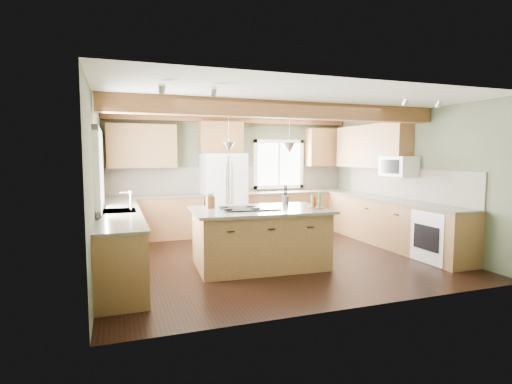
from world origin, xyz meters
name	(u,v)px	position (x,y,z in m)	size (l,w,h in m)	color
floor	(272,257)	(0.00, 0.00, 0.00)	(5.60, 5.60, 0.00)	black
ceiling	(272,105)	(0.00, 0.00, 2.60)	(5.60, 5.60, 0.00)	silver
wall_back	(232,175)	(0.00, 2.50, 1.30)	(5.60, 5.60, 0.00)	#4B563D
wall_left	(96,186)	(-2.80, 0.00, 1.30)	(5.00, 5.00, 0.00)	#4B563D
wall_right	(406,179)	(2.80, 0.00, 1.30)	(5.00, 5.00, 0.00)	#4B563D
ceiling_beam	(284,110)	(0.00, -0.47, 2.47)	(5.55, 0.26, 0.26)	#5B301A
soffit_trim	(233,121)	(0.00, 2.40, 2.54)	(5.55, 0.20, 0.10)	#5B301A
backsplash_back	(232,179)	(0.00, 2.48, 1.21)	(5.58, 0.03, 0.58)	brown
backsplash_right	(403,183)	(2.78, 0.05, 1.21)	(0.03, 3.70, 0.58)	brown
base_cab_back_left	(154,218)	(-1.79, 2.20, 0.44)	(2.02, 0.60, 0.88)	brown
counter_back_left	(154,197)	(-1.79, 2.20, 0.90)	(2.06, 0.64, 0.04)	#494135
base_cab_back_right	(296,211)	(1.49, 2.20, 0.44)	(2.62, 0.60, 0.88)	brown
counter_back_right	(296,192)	(1.49, 2.20, 0.90)	(2.66, 0.64, 0.04)	#494135
base_cab_left	(120,242)	(-2.50, 0.05, 0.44)	(0.60, 3.70, 0.88)	brown
counter_left	(119,212)	(-2.50, 0.05, 0.90)	(0.64, 3.74, 0.04)	#494135
base_cab_right	(390,223)	(2.50, 0.05, 0.44)	(0.60, 3.70, 0.88)	brown
counter_right	(391,200)	(2.50, 0.05, 0.90)	(0.64, 3.74, 0.04)	#494135
upper_cab_back_left	(142,146)	(-1.99, 2.33, 1.95)	(1.40, 0.35, 0.90)	brown
upper_cab_over_fridge	(221,138)	(-0.30, 2.33, 2.15)	(0.96, 0.35, 0.70)	brown
upper_cab_right	(371,146)	(2.62, 0.90, 1.95)	(0.35, 2.20, 0.90)	brown
upper_cab_back_corner	(325,148)	(2.30, 2.33, 1.95)	(0.90, 0.35, 0.90)	brown
window_left	(97,169)	(-2.78, 0.05, 1.55)	(0.04, 1.60, 1.05)	white
window_back	(278,164)	(1.15, 2.48, 1.55)	(1.10, 0.04, 1.00)	white
sink	(119,212)	(-2.50, 0.05, 0.91)	(0.50, 0.65, 0.03)	#262628
faucet	(131,202)	(-2.32, 0.05, 1.05)	(0.02, 0.02, 0.28)	#B2B2B7
dishwasher	(122,264)	(-2.49, -1.25, 0.43)	(0.60, 0.60, 0.84)	white
oven	(441,236)	(2.49, -1.25, 0.43)	(0.60, 0.72, 0.84)	white
microwave	(399,166)	(2.58, -0.05, 1.55)	(0.40, 0.70, 0.38)	white
pendant_left	(229,147)	(-0.89, -0.44, 1.88)	(0.18, 0.18, 0.16)	#B2B2B7
pendant_right	(289,148)	(0.09, -0.50, 1.88)	(0.18, 0.18, 0.16)	#B2B2B7
refrigerator	(224,195)	(-0.30, 2.12, 0.90)	(0.90, 0.74, 1.80)	white
island	(260,239)	(-0.40, -0.47, 0.44)	(1.97, 1.20, 0.88)	brown
island_top	(260,210)	(-0.40, -0.47, 0.90)	(2.10, 1.34, 0.04)	#494135
cooktop	(250,208)	(-0.56, -0.46, 0.93)	(0.85, 0.57, 0.02)	black
knife_block	(210,202)	(-1.12, -0.17, 1.02)	(0.12, 0.09, 0.19)	brown
utensil_crock	(285,200)	(0.20, -0.12, 1.00)	(0.11, 0.11, 0.15)	#453F37
bottle_tray	(316,201)	(0.47, -0.71, 1.04)	(0.26, 0.26, 0.24)	brown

